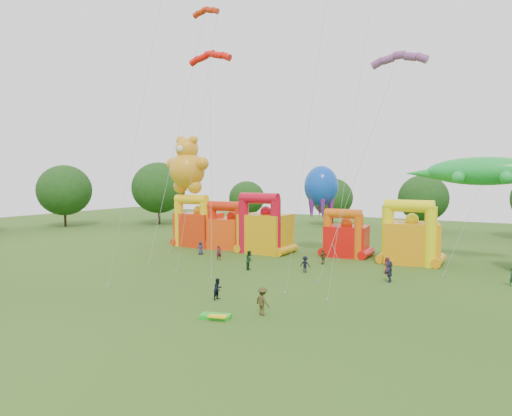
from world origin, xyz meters
The scene contains 23 objects.
ground centered at (0.00, 0.00, 0.00)m, with size 160.00×160.00×0.00m, color #2B4F16.
tree_ring centered at (-1.22, 0.63, 6.26)m, with size 126.76×128.89×12.07m.
bouncy_castle_0 centered at (-15.47, 26.09, 2.63)m, with size 5.64×4.60×6.94m.
bouncy_castle_1 centered at (-10.28, 26.34, 2.35)m, with size 6.04×5.18×6.20m.
bouncy_castle_2 centered at (-4.97, 25.70, 2.79)m, with size 5.93×4.89×7.39m.
bouncy_castle_3 centered at (4.53, 28.17, 2.16)m, with size 5.08×4.24×5.64m.
bouncy_castle_4 centered at (11.99, 27.45, 2.61)m, with size 6.43×5.58×6.92m.
teddy_bear_kite centered at (-16.25, 24.60, 9.01)m, with size 6.63×7.41×14.80m.
gecko_kite centered at (17.78, 28.54, 6.71)m, with size 14.85×11.33×11.58m.
octopus_kite centered at (1.89, 28.24, 5.16)m, with size 6.09×6.72×10.74m.
parafoil_kites centered at (-0.56, 15.51, 11.37)m, with size 28.73×13.32×30.66m.
diamond_kites centered at (1.13, 11.48, 15.22)m, with size 20.28×14.13×33.64m.
folded_kite_bundle centered at (4.63, 1.30, 0.14)m, with size 2.20×1.53×0.31m.
spectator_0 centered at (-10.92, 20.63, 0.79)m, with size 0.77×0.50×1.58m, color #292944.
spectator_1 centered at (-6.99, 18.76, 0.83)m, with size 0.61×0.40×1.66m, color #521722.
spectator_2 centered at (-1.35, 15.92, 0.97)m, with size 0.95×0.74×1.94m, color #16371E.
spectator_3 centered at (4.01, 17.48, 0.80)m, with size 1.03×0.59×1.60m, color black.
spectator_4 centered at (4.04, 22.22, 0.81)m, with size 0.95×0.39×1.62m, color #463D1C.
spectator_5 centered at (12.09, 17.53, 0.94)m, with size 1.74×0.55×1.87m, color #292C45.
spectator_6 centered at (11.13, 20.77, 0.82)m, with size 0.80×0.52×1.64m, color maroon.
spectator_7 centered at (21.61, 21.10, 0.82)m, with size 0.60×0.39×1.64m, color #183C20.
spectator_8 centered at (2.17, 5.17, 0.82)m, with size 0.80×0.62×1.64m, color black.
spectator_9 centered at (6.99, 3.43, 0.96)m, with size 1.24×0.71×1.92m, color #3F3719.
Camera 1 is at (21.52, -23.04, 9.37)m, focal length 32.00 mm.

